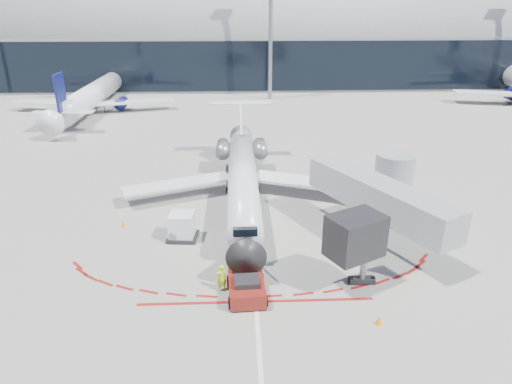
{
  "coord_description": "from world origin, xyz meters",
  "views": [
    {
      "loc": [
        -0.93,
        -33.77,
        16.52
      ],
      "look_at": [
        0.48,
        -0.31,
        2.31
      ],
      "focal_mm": 32.0,
      "sensor_mm": 36.0,
      "label": 1
    }
  ],
  "objects_px": {
    "pushback_tug": "(247,287)",
    "uld_container": "(182,227)",
    "regional_jet": "(243,175)",
    "ramp_worker": "(221,278)"
  },
  "relations": [
    {
      "from": "regional_jet",
      "to": "uld_container",
      "type": "height_order",
      "value": "regional_jet"
    },
    {
      "from": "pushback_tug",
      "to": "uld_container",
      "type": "relative_size",
      "value": 2.29
    },
    {
      "from": "pushback_tug",
      "to": "regional_jet",
      "type": "bearing_deg",
      "value": 87.11
    },
    {
      "from": "regional_jet",
      "to": "uld_container",
      "type": "bearing_deg",
      "value": -121.82
    },
    {
      "from": "regional_jet",
      "to": "uld_container",
      "type": "relative_size",
      "value": 11.27
    },
    {
      "from": "pushback_tug",
      "to": "ramp_worker",
      "type": "height_order",
      "value": "ramp_worker"
    },
    {
      "from": "pushback_tug",
      "to": "uld_container",
      "type": "xyz_separation_m",
      "value": [
        -4.59,
        7.27,
        0.41
      ]
    },
    {
      "from": "pushback_tug",
      "to": "ramp_worker",
      "type": "relative_size",
      "value": 3.0
    },
    {
      "from": "regional_jet",
      "to": "ramp_worker",
      "type": "xyz_separation_m",
      "value": [
        -1.52,
        -14.05,
        -1.32
      ]
    },
    {
      "from": "regional_jet",
      "to": "ramp_worker",
      "type": "relative_size",
      "value": 14.76
    }
  ]
}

